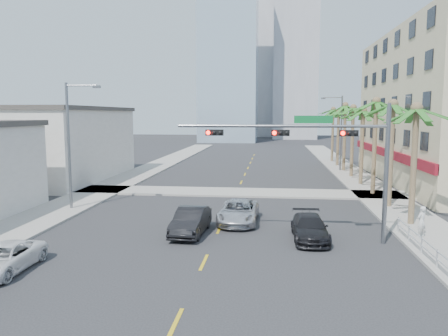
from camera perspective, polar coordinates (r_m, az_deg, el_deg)
name	(u,v)px	position (r m, az deg, el deg)	size (l,w,h in m)	color
ground	(187,298)	(17.03, -4.84, -16.59)	(260.00, 260.00, 0.00)	#262628
sidewalk_right	(384,200)	(37.02, 20.22, -3.90)	(4.00, 120.00, 0.15)	gray
sidewalk_left	(95,194)	(38.98, -16.55, -3.23)	(4.00, 120.00, 0.15)	gray
sidewalk_cross	(236,192)	(38.03, 1.60, -3.19)	(80.00, 4.00, 0.15)	gray
building_left_far	(55,145)	(48.94, -21.17, 2.79)	(11.00, 18.00, 7.20)	beige
tower_far_left	(229,44)	(112.18, 0.64, 15.84)	(14.00, 14.00, 48.00)	#99B2C6
tower_far_right	(296,30)	(127.56, 9.35, 17.41)	(12.00, 12.00, 60.00)	#ADADB2
tower_far_center	(254,69)	(141.14, 3.96, 12.78)	(16.00, 16.00, 42.00)	#ADADB2
traffic_signal_mast	(324,148)	(23.47, 12.95, 2.56)	(11.12, 0.54, 7.20)	slate
palm_tree_0	(417,110)	(28.59, 23.86, 6.96)	(4.80, 4.80, 7.80)	brown
palm_tree_1	(393,106)	(33.60, 21.23, 7.60)	(4.80, 4.80, 8.16)	brown
palm_tree_2	(376,103)	(38.66, 19.28, 8.06)	(4.80, 4.80, 8.52)	brown
palm_tree_3	(363,111)	(43.73, 17.72, 7.04)	(4.80, 4.80, 7.80)	brown
palm_tree_4	(353,109)	(48.85, 16.54, 7.46)	(4.80, 4.80, 8.16)	brown
palm_tree_5	(345,106)	(53.98, 15.58, 7.79)	(4.80, 4.80, 8.52)	brown
palm_tree_6	(339,112)	(59.11, 14.76, 7.06)	(4.80, 4.80, 7.80)	brown
palm_tree_7	(333,110)	(64.27, 14.09, 7.37)	(4.80, 4.80, 8.16)	brown
streetlight_left	(71,139)	(32.56, -19.32, 3.53)	(2.55, 0.25, 9.00)	slate
streetlight_right	(339,129)	(53.91, 14.85, 4.92)	(2.55, 0.25, 9.00)	slate
guardrail	(422,243)	(23.31, 24.43, -8.90)	(0.08, 8.08, 1.00)	silver
car_parked_far	(4,259)	(21.53, -26.83, -10.51)	(2.01, 4.37, 1.21)	white
car_lane_left	(191,221)	(25.20, -4.36, -6.93)	(1.59, 4.55, 1.50)	black
car_lane_center	(239,212)	(27.67, 1.91, -5.73)	(2.35, 5.09, 1.42)	silver
car_lane_right	(310,228)	(24.48, 11.13, -7.68)	(1.85, 4.55, 1.32)	black
pedestrian	(421,222)	(26.29, 24.39, -6.39)	(0.62, 0.41, 1.70)	silver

